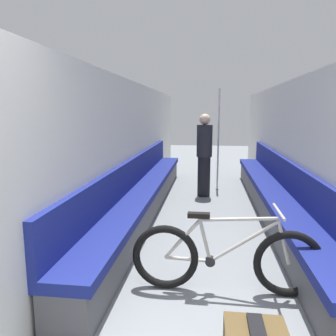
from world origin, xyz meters
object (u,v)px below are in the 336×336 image
Objects in this scene: grab_pole_near at (219,141)px; bench_seat_row_left at (145,194)px; bench_seat_row_right at (275,198)px; passenger_standing at (204,154)px; bicycle at (226,259)px.

bench_seat_row_left is at bearing -124.79° from grab_pole_near.
passenger_standing is at bearing 133.29° from bench_seat_row_right.
grab_pole_near is 1.32× the size of passenger_standing.
grab_pole_near is (1.23, 1.77, 0.72)m from bench_seat_row_left.
passenger_standing is at bearing 76.27° from bicycle.
bench_seat_row_left is 3.66× the size of bicycle.
bench_seat_row_right is at bearing 0.00° from bench_seat_row_left.
passenger_standing is at bearing 51.43° from bench_seat_row_left.
bench_seat_row_left is 2.99× the size of grab_pole_near.
bicycle is at bearing -90.33° from grab_pole_near.
passenger_standing is (-1.13, 1.20, 0.52)m from bench_seat_row_right.
bench_seat_row_left is at bearing 143.91° from passenger_standing.
grab_pole_near is (0.02, 4.08, 0.70)m from bicycle.
bicycle is (-0.87, -2.31, 0.02)m from bench_seat_row_right.
bench_seat_row_left is 2.60m from bicycle.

